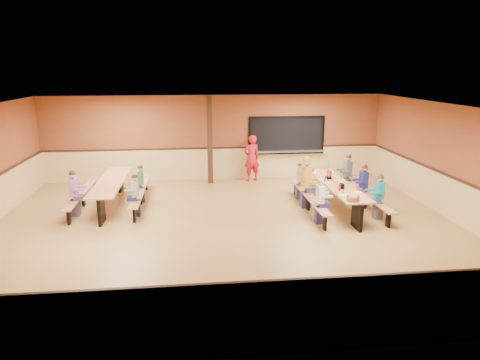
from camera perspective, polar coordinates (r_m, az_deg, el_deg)
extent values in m
plane|color=olive|center=(10.86, -1.86, -6.40)|extent=(12.00, 12.00, 0.00)
cube|color=brown|center=(15.31, -3.40, 5.65)|extent=(12.00, 0.04, 3.00)
cube|color=brown|center=(5.70, 2.08, -10.39)|extent=(12.00, 0.04, 3.00)
cube|color=brown|center=(12.40, 26.93, 1.89)|extent=(0.04, 10.00, 3.00)
cube|color=white|center=(10.17, -2.00, 9.57)|extent=(12.00, 10.00, 0.04)
cube|color=black|center=(15.62, 6.22, 5.96)|extent=(2.60, 0.06, 1.20)
cube|color=silver|center=(15.63, 6.24, 3.84)|extent=(2.70, 0.28, 0.06)
cube|color=#311C10|center=(14.71, -4.05, 5.26)|extent=(0.18, 0.18, 3.00)
cube|color=#C07A4C|center=(12.38, 12.88, -0.60)|extent=(0.75, 3.60, 0.04)
cube|color=black|center=(11.10, 15.35, -4.55)|extent=(0.08, 0.60, 0.70)
cube|color=black|center=(13.89, 10.73, -0.39)|extent=(0.08, 0.60, 0.70)
cube|color=#C07A4C|center=(12.21, 9.14, -2.02)|extent=(0.26, 3.60, 0.04)
cube|color=black|center=(12.28, 9.09, -3.03)|extent=(0.06, 0.18, 0.41)
cube|color=#C07A4C|center=(12.74, 16.31, -1.73)|extent=(0.26, 3.60, 0.04)
cube|color=black|center=(12.81, 16.24, -2.69)|extent=(0.06, 0.18, 0.41)
cube|color=#C07A4C|center=(12.98, -16.82, -0.15)|extent=(0.75, 3.60, 0.04)
cube|color=black|center=(11.63, -18.00, -3.87)|extent=(0.08, 0.60, 0.70)
cube|color=black|center=(14.55, -15.66, 0.01)|extent=(0.08, 0.60, 0.70)
cube|color=#C07A4C|center=(13.23, -20.24, -1.45)|extent=(0.26, 3.60, 0.04)
cube|color=black|center=(13.30, -20.15, -2.38)|extent=(0.06, 0.18, 0.41)
cube|color=#C07A4C|center=(12.93, -13.13, -1.28)|extent=(0.26, 3.60, 0.04)
cube|color=black|center=(12.99, -13.07, -2.23)|extent=(0.06, 0.18, 0.41)
imported|color=red|center=(15.11, 1.55, 2.94)|extent=(0.70, 0.57, 1.64)
cylinder|color=red|center=(12.95, 11.79, 0.74)|extent=(0.16, 0.16, 0.22)
cube|color=black|center=(11.92, 13.43, -0.79)|extent=(0.10, 0.14, 0.13)
cylinder|color=yellow|center=(12.01, 13.18, -0.57)|extent=(0.06, 0.06, 0.17)
cylinder|color=#B2140F|center=(11.71, 13.13, -0.96)|extent=(0.06, 0.06, 0.17)
cube|color=black|center=(12.87, 11.68, 0.29)|extent=(0.16, 0.16, 0.06)
cube|color=#C07A4C|center=(12.81, 11.74, 1.50)|extent=(0.02, 0.09, 0.50)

